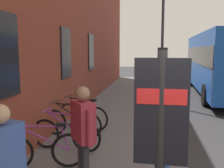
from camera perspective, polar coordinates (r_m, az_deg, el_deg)
name	(u,v)px	position (r m, az deg, el deg)	size (l,w,h in m)	color
ground	(205,127)	(9.05, 19.81, -8.94)	(60.00, 60.00, 0.00)	#2D2D30
sidewalk_pavement	(127,109)	(10.83, 3.23, -5.47)	(24.00, 3.50, 0.12)	slate
station_facade	(83,12)	(12.01, -6.30, 15.44)	(22.00, 0.65, 8.32)	brown
bicycle_under_window	(43,150)	(5.50, -14.95, -13.91)	(0.65, 1.71, 0.97)	black
bicycle_beside_lamp	(66,134)	(6.34, -10.10, -10.85)	(0.48, 1.76, 0.97)	black
bicycle_by_door	(72,123)	(7.26, -8.80, -8.44)	(0.48, 1.76, 0.97)	black
bicycle_far_end	(83,116)	(7.98, -6.45, -6.93)	(0.70, 1.69, 0.97)	black
transit_info_sign	(161,126)	(2.74, 10.68, -9.14)	(0.10, 0.55, 2.40)	black
city_bus	(220,60)	(15.61, 22.66, 4.85)	(10.61, 3.02, 3.35)	#1951B2
pedestrian_near_bus	(164,131)	(4.36, 11.33, -10.15)	(0.55, 0.51, 1.75)	#334C8C
pedestrian_by_facade	(2,162)	(3.41, -23.00, -15.48)	(0.64, 0.40, 1.77)	maroon
pedestrian_crossing_street	(83,128)	(4.36, -6.39, -9.62)	(0.57, 0.51, 1.79)	#26262D
street_lamp	(163,30)	(11.97, 11.08, 11.62)	(0.28, 0.28, 5.54)	#333338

